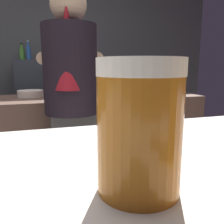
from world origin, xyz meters
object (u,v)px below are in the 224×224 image
(chefs_knife, at_px, (99,96))
(pint_glass_near, at_px, (139,127))
(bottle_soy, at_px, (22,54))
(bartender, at_px, (71,101))
(bottle_vinegar, at_px, (62,55))
(bottle_olive_oil, at_px, (29,53))
(bottle_hot_sauce, at_px, (65,52))
(knife_block, at_px, (126,82))
(mixing_bowl, at_px, (30,94))

(chefs_knife, height_order, pint_glass_near, pint_glass_near)
(bottle_soy, bearing_deg, pint_glass_near, -85.01)
(bartender, bearing_deg, bottle_soy, 26.99)
(pint_glass_near, bearing_deg, chefs_knife, 77.38)
(bartender, distance_m, bottle_vinegar, 1.68)
(bottle_soy, distance_m, bottle_olive_oil, 0.11)
(bartender, relative_size, bottle_hot_sauce, 6.68)
(chefs_knife, height_order, bottle_vinegar, bottle_vinegar)
(bottle_vinegar, bearing_deg, knife_block, -67.63)
(knife_block, height_order, mixing_bowl, knife_block)
(mixing_bowl, xyz_separation_m, bottle_hot_sauce, (0.41, 1.04, 0.39))
(bottle_hot_sauce, distance_m, bottle_olive_oil, 0.44)
(bottle_soy, bearing_deg, mixing_bowl, -84.85)
(bartender, distance_m, pint_glass_near, 1.34)
(bottle_soy, bearing_deg, bottle_vinegar, -5.25)
(chefs_knife, distance_m, bottle_vinegar, 1.30)
(bartender, height_order, pint_glass_near, bartender)
(bottle_hot_sauce, relative_size, bottle_vinegar, 1.42)
(bottle_hot_sauce, height_order, bottle_olive_oil, bottle_hot_sauce)
(bottle_hot_sauce, bearing_deg, bottle_olive_oil, 174.36)
(bottle_vinegar, xyz_separation_m, bottle_soy, (-0.48, 0.04, 0.01))
(bartender, distance_m, knife_block, 0.78)
(bartender, relative_size, mixing_bowl, 8.08)
(mixing_bowl, bearing_deg, chefs_knife, -12.03)
(mixing_bowl, distance_m, pint_glass_near, 1.86)
(knife_block, bearing_deg, bottle_hot_sauce, 112.37)
(pint_glass_near, bearing_deg, bottle_soy, 94.99)
(bottle_soy, bearing_deg, knife_block, -51.00)
(mixing_bowl, height_order, chefs_knife, mixing_bowl)
(knife_block, relative_size, mixing_bowl, 1.42)
(chefs_knife, bearing_deg, pint_glass_near, -97.66)
(mixing_bowl, distance_m, bottle_soy, 1.22)
(knife_block, xyz_separation_m, bottle_vinegar, (-0.46, 1.11, 0.28))
(chefs_knife, relative_size, bottle_vinegar, 1.38)
(bottle_hot_sauce, height_order, bottle_soy, bottle_hot_sauce)
(mixing_bowl, xyz_separation_m, bottle_olive_oil, (-0.03, 1.08, 0.38))
(pint_glass_near, distance_m, bottle_vinegar, 2.98)
(bottle_olive_oil, bearing_deg, bartender, -79.72)
(bartender, height_order, mixing_bowl, bartender)
(bartender, xyz_separation_m, chefs_knife, (0.28, 0.41, -0.02))
(pint_glass_near, distance_m, bottle_olive_oil, 2.94)
(knife_block, height_order, chefs_knife, knife_block)
(bottle_soy, height_order, bottle_olive_oil, bottle_olive_oil)
(bottle_hot_sauce, bearing_deg, bottle_vinegar, 112.43)
(pint_glass_near, height_order, bottle_hot_sauce, bottle_hot_sauce)
(knife_block, xyz_separation_m, mixing_bowl, (-0.83, -0.00, -0.08))
(bottle_soy, relative_size, bottle_olive_oil, 0.89)
(knife_block, bearing_deg, mixing_bowl, -179.93)
(mixing_bowl, height_order, bottle_hot_sauce, bottle_hot_sauce)
(knife_block, height_order, bottle_vinegar, bottle_vinegar)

